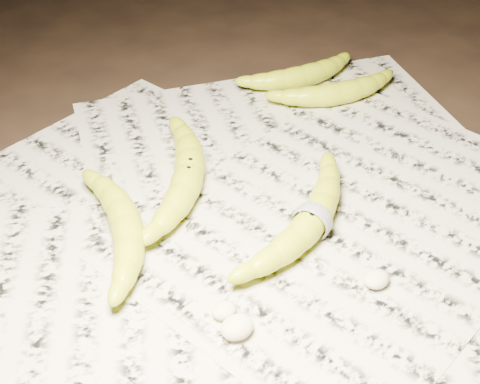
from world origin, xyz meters
TOP-DOWN VIEW (x-y plane):
  - ground at (0.00, 0.00)m, footprint 3.00×3.00m
  - newspaper_patch at (-0.02, 0.02)m, footprint 0.90×0.70m
  - banana_left_b at (-0.14, 0.06)m, footprint 0.12×0.21m
  - banana_center at (-0.03, 0.10)m, footprint 0.19×0.22m
  - banana_taped at (0.05, -0.06)m, footprint 0.23×0.16m
  - banana_upper_a at (0.27, 0.15)m, footprint 0.19×0.10m
  - banana_upper_b at (0.26, 0.23)m, footprint 0.18×0.09m
  - measuring_tape at (0.05, -0.06)m, footprint 0.03×0.05m
  - flesh_chunk_a at (-0.11, -0.14)m, footprint 0.04×0.03m
  - flesh_chunk_b at (-0.11, -0.11)m, footprint 0.03×0.02m
  - flesh_chunk_c at (0.05, -0.16)m, footprint 0.03×0.03m

SIDE VIEW (x-z plane):
  - ground at x=0.00m, z-range 0.00..0.00m
  - newspaper_patch at x=-0.02m, z-range 0.00..0.01m
  - flesh_chunk_b at x=-0.11m, z-range 0.01..0.02m
  - flesh_chunk_c at x=0.05m, z-range 0.01..0.03m
  - flesh_chunk_a at x=-0.11m, z-range 0.01..0.03m
  - banana_upper_a at x=0.27m, z-range 0.01..0.04m
  - banana_upper_b at x=0.26m, z-range 0.01..0.04m
  - measuring_tape at x=0.05m, z-range 0.00..0.05m
  - banana_taped at x=0.05m, z-range 0.01..0.05m
  - banana_left_b at x=-0.14m, z-range 0.01..0.05m
  - banana_center at x=-0.03m, z-range 0.01..0.05m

